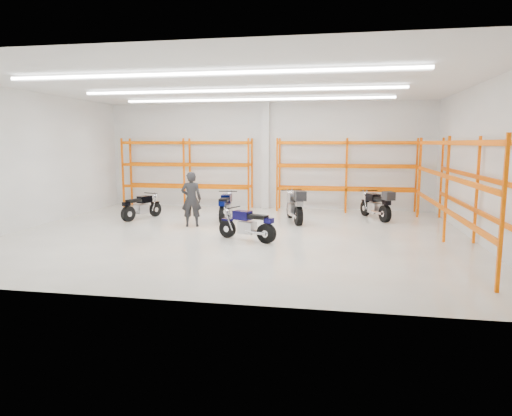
% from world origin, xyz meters
% --- Properties ---
extents(ground, '(14.00, 14.00, 0.00)m').
position_xyz_m(ground, '(0.00, 0.00, 0.00)').
color(ground, beige).
rests_on(ground, ground).
extents(room_shell, '(14.02, 12.02, 4.51)m').
position_xyz_m(room_shell, '(0.00, 0.03, 3.28)').
color(room_shell, silver).
rests_on(room_shell, ground).
extents(motorcycle_main, '(1.83, 0.95, 0.95)m').
position_xyz_m(motorcycle_main, '(0.57, -0.83, 0.44)').
color(motorcycle_main, black).
rests_on(motorcycle_main, ground).
extents(motorcycle_back_a, '(0.92, 1.81, 0.94)m').
position_xyz_m(motorcycle_back_a, '(-4.10, 2.14, 0.44)').
color(motorcycle_back_a, black).
rests_on(motorcycle_back_a, ground).
extents(motorcycle_back_b, '(0.69, 2.09, 1.02)m').
position_xyz_m(motorcycle_back_b, '(-0.94, 2.47, 0.48)').
color(motorcycle_back_b, black).
rests_on(motorcycle_back_b, ground).
extents(motorcycle_back_c, '(1.04, 2.31, 1.20)m').
position_xyz_m(motorcycle_back_c, '(1.60, 2.48, 0.58)').
color(motorcycle_back_c, black).
rests_on(motorcycle_back_c, ground).
extents(motorcycle_back_d, '(1.14, 2.07, 1.12)m').
position_xyz_m(motorcycle_back_d, '(4.52, 3.58, 0.54)').
color(motorcycle_back_d, black).
rests_on(motorcycle_back_d, ground).
extents(standing_man, '(0.76, 0.59, 1.86)m').
position_xyz_m(standing_man, '(-1.78, 1.11, 0.93)').
color(standing_man, black).
rests_on(standing_man, ground).
extents(structural_column, '(0.32, 0.32, 4.50)m').
position_xyz_m(structural_column, '(0.00, 5.82, 2.25)').
color(structural_column, white).
rests_on(structural_column, ground).
extents(pallet_racking_back_left, '(5.67, 0.87, 3.00)m').
position_xyz_m(pallet_racking_back_left, '(-3.40, 5.48, 1.79)').
color(pallet_racking_back_left, '#F76000').
rests_on(pallet_racking_back_left, ground).
extents(pallet_racking_back_right, '(5.67, 0.87, 3.00)m').
position_xyz_m(pallet_racking_back_right, '(3.40, 5.48, 1.79)').
color(pallet_racking_back_right, '#F76000').
rests_on(pallet_racking_back_right, ground).
extents(pallet_racking_side, '(0.87, 9.07, 3.00)m').
position_xyz_m(pallet_racking_side, '(6.48, 0.00, 1.81)').
color(pallet_racking_side, '#F76000').
rests_on(pallet_racking_side, ground).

